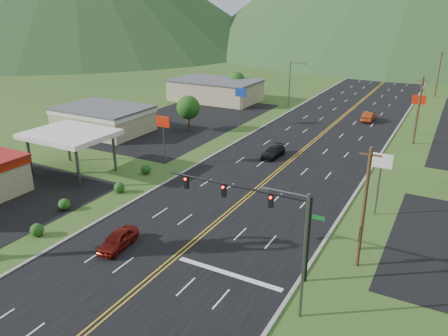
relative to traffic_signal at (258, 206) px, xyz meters
The scene contains 19 objects.
traffic_signal is the anchor object (origin of this frame).
streetlight_east 6.17m from the traffic_signal, 40.39° to the right, with size 3.28×0.25×9.00m.
streetlight_west 58.88m from the traffic_signal, 107.97° to the left, with size 3.28×0.25×9.00m.
gas_canopy 29.59m from the traffic_signal, 164.30° to the left, with size 10.00×8.00×5.30m.
building_west_mid 45.46m from the traffic_signal, 148.05° to the left, with size 14.40×10.40×4.10m.
building_west_far 64.15m from the traffic_signal, 122.56° to the left, with size 18.40×11.40×4.50m.
pole_sign_west_a 26.00m from the traffic_signal, 142.00° to the left, with size 2.00×0.18×6.40m.
pole_sign_west_b 43.17m from the traffic_signal, 118.32° to the left, with size 2.00×0.18×6.40m.
pole_sign_east_a 15.45m from the traffic_signal, 65.05° to the left, with size 2.00×0.18×6.40m.
pole_sign_east_b 46.47m from the traffic_signal, 81.94° to the left, with size 2.00×0.18×6.40m.
tree_west_a 40.80m from the traffic_signal, 130.50° to the left, with size 3.84×3.84×5.82m.
tree_west_b 66.01m from the traffic_signal, 118.49° to the left, with size 3.84×3.84×5.82m.
utility_pole_a 8.08m from the traffic_signal, 29.72° to the left, with size 1.60×0.28×10.00m.
utility_pole_b 41.60m from the traffic_signal, 80.29° to the left, with size 1.60×0.28×10.00m.
utility_pole_c 81.31m from the traffic_signal, 85.05° to the left, with size 1.60×0.28×10.00m.
utility_pole_d 121.21m from the traffic_signal, 86.68° to the left, with size 1.60×0.28×10.00m.
car_red_near 12.90m from the traffic_signal, 165.10° to the right, with size 1.78×4.43×1.51m, color maroon.
car_dark_mid 27.27m from the traffic_signal, 109.77° to the left, with size 1.94×4.78×1.39m, color black.
car_red_far 51.84m from the traffic_signal, 91.81° to the left, with size 1.72×4.94×1.63m, color maroon.
Camera 1 is at (18.48, -13.49, 19.72)m, focal length 35.00 mm.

